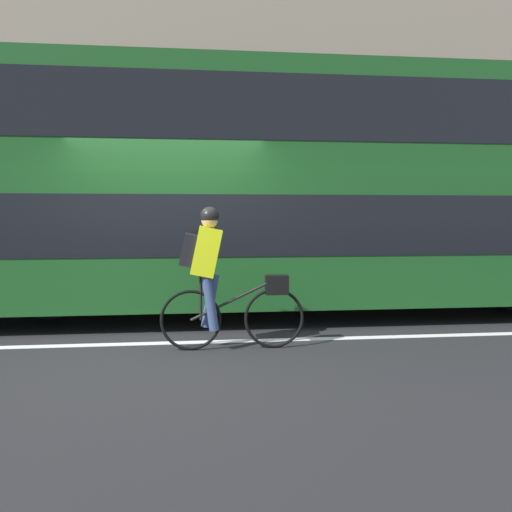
% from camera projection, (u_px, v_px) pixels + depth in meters
% --- Properties ---
extents(ground_plane, '(80.00, 80.00, 0.00)m').
position_uv_depth(ground_plane, '(166.00, 345.00, 5.94)').
color(ground_plane, '#232326').
extents(road_center_line, '(50.00, 0.14, 0.01)m').
position_uv_depth(road_center_line, '(166.00, 343.00, 6.01)').
color(road_center_line, silver).
rests_on(road_center_line, ground_plane).
extents(sidewalk_curb, '(60.00, 1.90, 0.12)m').
position_uv_depth(sidewalk_curb, '(181.00, 286.00, 10.40)').
color(sidewalk_curb, '#A8A399').
rests_on(sidewalk_curb, ground_plane).
extents(building_facade, '(60.00, 0.30, 9.52)m').
position_uv_depth(building_facade, '(180.00, 70.00, 11.10)').
color(building_facade, gray).
rests_on(building_facade, ground_plane).
extents(bus, '(11.74, 2.52, 3.62)m').
position_uv_depth(bus, '(292.00, 185.00, 7.72)').
color(bus, black).
rests_on(bus, ground_plane).
extents(cyclist_on_bike, '(1.66, 0.32, 1.64)m').
position_uv_depth(cyclist_on_bike, '(217.00, 273.00, 5.66)').
color(cyclist_on_bike, black).
rests_on(cyclist_on_bike, ground_plane).
extents(trash_bin, '(0.46, 0.46, 1.00)m').
position_uv_depth(trash_bin, '(33.00, 261.00, 9.94)').
color(trash_bin, '#262628').
rests_on(trash_bin, sidewalk_curb).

